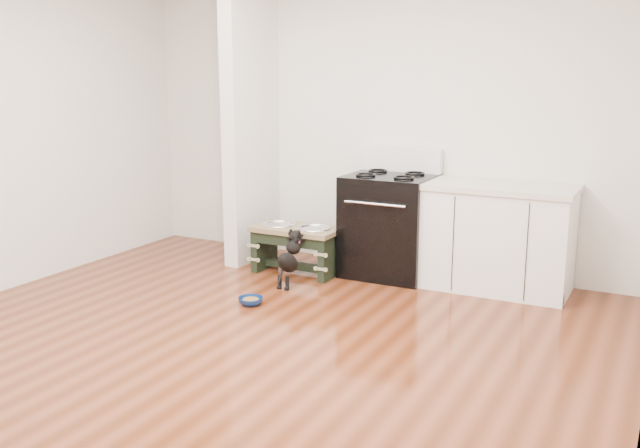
# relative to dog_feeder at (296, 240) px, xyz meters

# --- Properties ---
(ground) EXTENTS (5.00, 5.00, 0.00)m
(ground) POSITION_rel_dog_feeder_xyz_m (0.53, -1.81, -0.31)
(ground) COLOR #4F210E
(ground) RESTS_ON ground
(room_shell) EXTENTS (5.00, 5.00, 5.00)m
(room_shell) POSITION_rel_dog_feeder_xyz_m (0.53, -1.81, 1.31)
(room_shell) COLOR silver
(room_shell) RESTS_ON ground
(partition_wall) EXTENTS (0.15, 0.80, 2.70)m
(partition_wall) POSITION_rel_dog_feeder_xyz_m (-0.65, 0.29, 1.04)
(partition_wall) COLOR silver
(partition_wall) RESTS_ON ground
(oven_range) EXTENTS (0.76, 0.69, 1.14)m
(oven_range) POSITION_rel_dog_feeder_xyz_m (0.78, 0.35, 0.17)
(oven_range) COLOR black
(oven_range) RESTS_ON ground
(cabinet_run) EXTENTS (1.24, 0.64, 0.91)m
(cabinet_run) POSITION_rel_dog_feeder_xyz_m (1.76, 0.36, 0.14)
(cabinet_run) COLOR white
(cabinet_run) RESTS_ON ground
(dog_feeder) EXTENTS (0.79, 0.42, 0.45)m
(dog_feeder) POSITION_rel_dog_feeder_xyz_m (0.00, 0.00, 0.00)
(dog_feeder) COLOR black
(dog_feeder) RESTS_ON ground
(puppy) EXTENTS (0.14, 0.41, 0.48)m
(puppy) POSITION_rel_dog_feeder_xyz_m (0.14, -0.37, -0.05)
(puppy) COLOR black
(puppy) RESTS_ON ground
(floor_bowl) EXTENTS (0.20, 0.20, 0.06)m
(floor_bowl) POSITION_rel_dog_feeder_xyz_m (0.11, -0.96, -0.28)
(floor_bowl) COLOR navy
(floor_bowl) RESTS_ON ground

